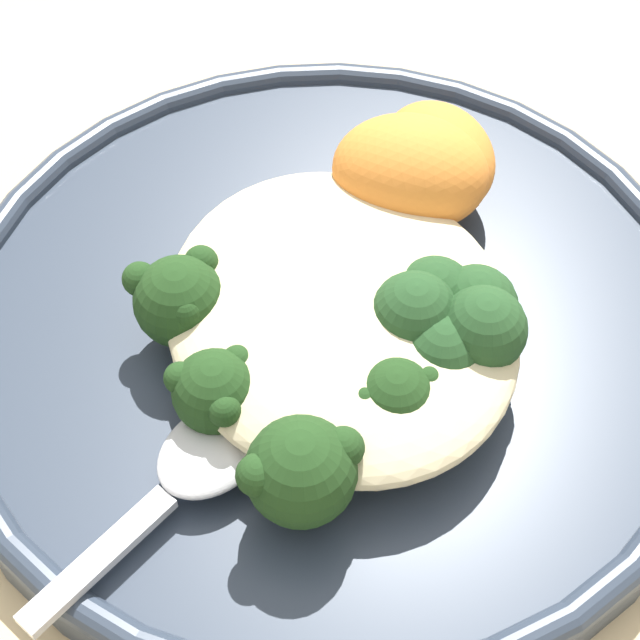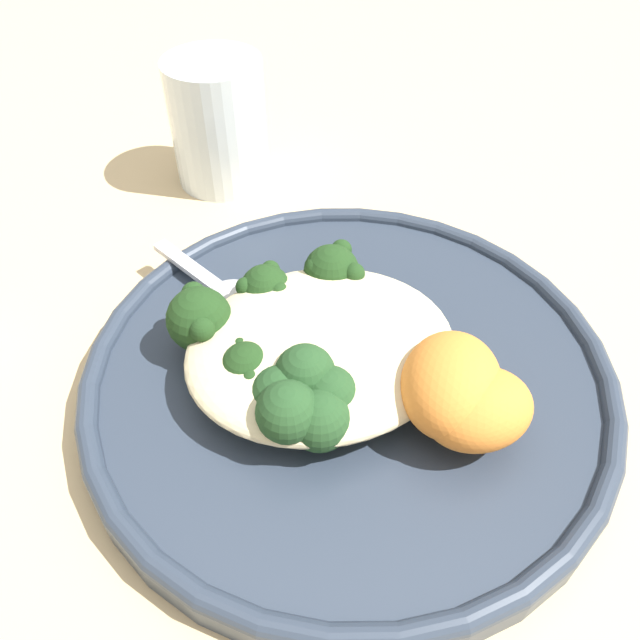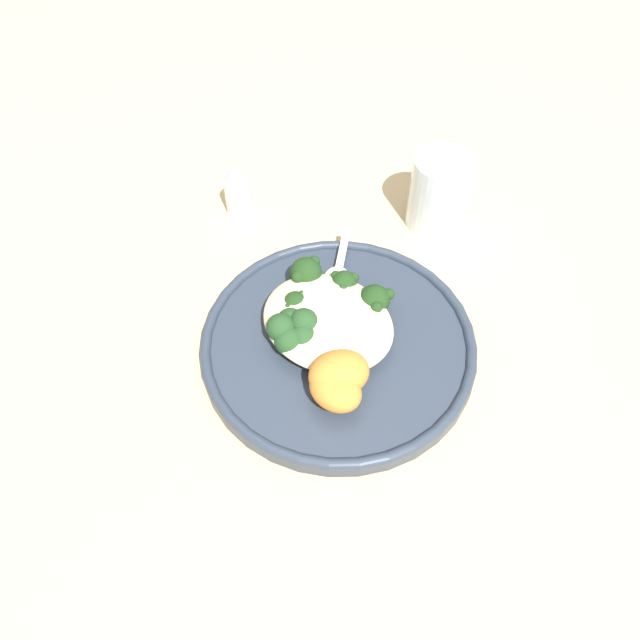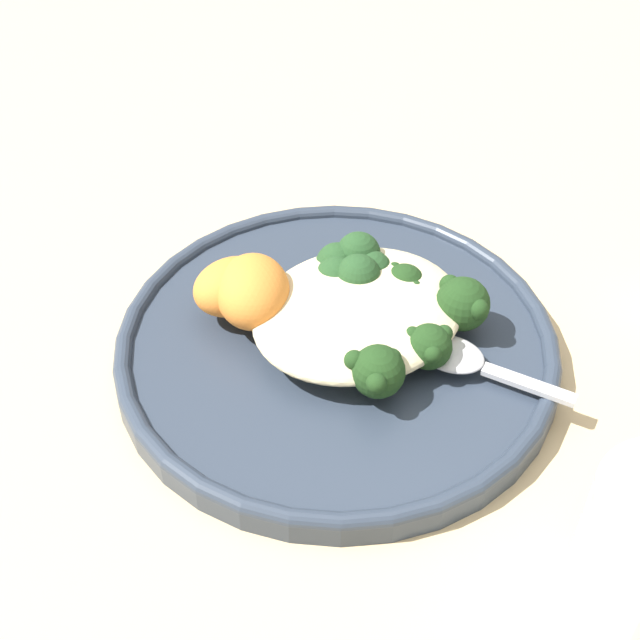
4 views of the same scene
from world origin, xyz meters
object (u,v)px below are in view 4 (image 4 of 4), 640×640
at_px(quinoa_mound, 358,312).
at_px(spoon, 461,358).
at_px(sweet_potato_chunk_1, 253,291).
at_px(broccoli_stalk_1, 401,339).
at_px(kale_tuft, 352,269).
at_px(sweet_potato_chunk_0, 232,286).
at_px(broccoli_stalk_2, 444,307).
at_px(broccoli_stalk_0, 359,357).
at_px(plate, 337,346).
at_px(broccoli_stalk_3, 388,292).

bearing_deg(quinoa_mound, spoon, 119.33).
bearing_deg(sweet_potato_chunk_1, broccoli_stalk_1, 125.52).
bearing_deg(quinoa_mound, broccoli_stalk_1, 103.60).
relative_size(broccoli_stalk_1, kale_tuft, 1.98).
bearing_deg(sweet_potato_chunk_0, spoon, 126.46).
xyz_separation_m(broccoli_stalk_2, sweet_potato_chunk_1, (0.10, -0.08, 0.01)).
bearing_deg(quinoa_mound, broccoli_stalk_2, 149.03).
height_order(broccoli_stalk_2, sweet_potato_chunk_1, sweet_potato_chunk_1).
bearing_deg(spoon, broccoli_stalk_0, -144.52).
relative_size(sweet_potato_chunk_0, kale_tuft, 0.99).
xyz_separation_m(broccoli_stalk_1, sweet_potato_chunk_1, (0.06, -0.08, 0.01)).
distance_m(quinoa_mound, broccoli_stalk_0, 0.04).
distance_m(broccoli_stalk_0, broccoli_stalk_2, 0.07).
relative_size(broccoli_stalk_2, sweet_potato_chunk_0, 1.92).
bearing_deg(plate, broccoli_stalk_0, 76.46).
relative_size(broccoli_stalk_0, sweet_potato_chunk_1, 2.01).
distance_m(quinoa_mound, broccoli_stalk_2, 0.06).
distance_m(broccoli_stalk_2, broccoli_stalk_3, 0.04).
bearing_deg(spoon, broccoli_stalk_1, -165.02).
relative_size(broccoli_stalk_1, sweet_potato_chunk_1, 1.78).
xyz_separation_m(sweet_potato_chunk_0, kale_tuft, (-0.08, 0.03, -0.00)).
bearing_deg(quinoa_mound, broccoli_stalk_0, 54.72).
height_order(broccoli_stalk_0, kale_tuft, kale_tuft).
bearing_deg(broccoli_stalk_3, broccoli_stalk_0, -131.65).
height_order(sweet_potato_chunk_0, sweet_potato_chunk_1, sweet_potato_chunk_1).
bearing_deg(kale_tuft, sweet_potato_chunk_1, -12.06).
distance_m(plate, broccoli_stalk_1, 0.05).
bearing_deg(broccoli_stalk_0, spoon, 70.56).
height_order(plate, broccoli_stalk_1, broccoli_stalk_1).
height_order(quinoa_mound, kale_tuft, kale_tuft).
xyz_separation_m(broccoli_stalk_0, sweet_potato_chunk_0, (0.03, -0.10, 0.00)).
relative_size(plate, broccoli_stalk_0, 2.39).
bearing_deg(broccoli_stalk_2, sweet_potato_chunk_0, 172.73).
relative_size(broccoli_stalk_1, sweet_potato_chunk_0, 1.99).
xyz_separation_m(sweet_potato_chunk_0, spoon, (-0.09, 0.13, -0.01)).
bearing_deg(sweet_potato_chunk_1, kale_tuft, 167.94).
distance_m(sweet_potato_chunk_1, spoon, 0.14).
height_order(broccoli_stalk_3, sweet_potato_chunk_0, sweet_potato_chunk_0).
relative_size(quinoa_mound, broccoli_stalk_0, 1.18).
height_order(quinoa_mound, sweet_potato_chunk_1, sweet_potato_chunk_1).
height_order(quinoa_mound, sweet_potato_chunk_0, sweet_potato_chunk_0).
xyz_separation_m(quinoa_mound, broccoli_stalk_1, (-0.01, 0.03, -0.00)).
bearing_deg(broccoli_stalk_0, broccoli_stalk_2, 100.63).
distance_m(plate, broccoli_stalk_0, 0.04).
bearing_deg(sweet_potato_chunk_0, plate, 124.64).
height_order(plate, sweet_potato_chunk_1, sweet_potato_chunk_1).
relative_size(broccoli_stalk_0, broccoli_stalk_2, 1.17).
relative_size(broccoli_stalk_3, sweet_potato_chunk_0, 1.59).
bearing_deg(broccoli_stalk_0, broccoli_stalk_1, 95.66).
height_order(broccoli_stalk_0, sweet_potato_chunk_0, sweet_potato_chunk_0).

